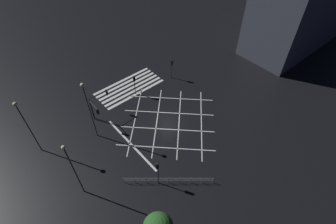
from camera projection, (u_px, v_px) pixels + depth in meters
The scene contains 11 objects.
ground_plane at pixel (168, 121), 39.69m from camera, with size 200.00×200.00×0.00m, color black.
road_markings at pixel (140, 99), 42.97m from camera, with size 17.04×21.31×0.01m.
traffic_light_ne_cross at pixel (158, 170), 30.34m from camera, with size 0.36×0.39×4.21m.
traffic_light_se_main at pixel (100, 99), 38.46m from camera, with size 3.08×0.36×4.28m.
traffic_light_median_south at pixel (134, 82), 41.93m from camera, with size 0.36×0.39×3.77m.
traffic_light_se_cross at pixel (95, 110), 37.07m from camera, with size 0.36×2.58×4.06m.
traffic_light_sw_cross at pixel (172, 66), 44.96m from camera, with size 0.36×0.39×3.72m.
street_lamp_east at pixel (24, 119), 31.37m from camera, with size 0.52×0.52×9.06m.
street_lamp_west at pixel (72, 165), 27.53m from camera, with size 0.42×0.42×9.12m.
street_lamp_far at pixel (88, 103), 32.99m from camera, with size 0.49×0.49×9.71m.
pedestrian_railing at pixel (168, 180), 32.03m from camera, with size 8.38×7.21×1.05m.
Camera 1 is at (17.36, 20.18, 29.47)m, focal length 28.00 mm.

